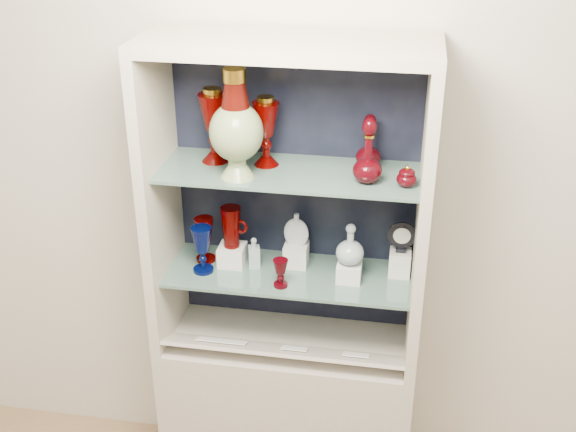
% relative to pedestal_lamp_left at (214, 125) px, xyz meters
% --- Properties ---
extents(wall_back, '(3.50, 0.02, 2.80)m').
position_rel_pedestal_lamp_left_xyz_m(wall_back, '(0.28, 0.16, -0.21)').
color(wall_back, silver).
rests_on(wall_back, ground).
extents(cabinet_base, '(1.00, 0.40, 0.75)m').
position_rel_pedestal_lamp_left_xyz_m(cabinet_base, '(0.28, -0.06, -1.23)').
color(cabinet_base, '#BEB4A1').
rests_on(cabinet_base, ground).
extents(cabinet_back_panel, '(0.98, 0.02, 1.15)m').
position_rel_pedestal_lamp_left_xyz_m(cabinet_back_panel, '(0.28, 0.13, -0.28)').
color(cabinet_back_panel, black).
rests_on(cabinet_back_panel, cabinet_base).
extents(cabinet_side_left, '(0.04, 0.40, 1.15)m').
position_rel_pedestal_lamp_left_xyz_m(cabinet_side_left, '(-0.20, -0.06, -0.28)').
color(cabinet_side_left, '#BEB4A1').
rests_on(cabinet_side_left, cabinet_base).
extents(cabinet_side_right, '(0.04, 0.40, 1.15)m').
position_rel_pedestal_lamp_left_xyz_m(cabinet_side_right, '(0.76, -0.06, -0.28)').
color(cabinet_side_right, '#BEB4A1').
rests_on(cabinet_side_right, cabinet_base).
extents(cabinet_top_cap, '(1.00, 0.40, 0.04)m').
position_rel_pedestal_lamp_left_xyz_m(cabinet_top_cap, '(0.28, -0.06, 0.31)').
color(cabinet_top_cap, '#BEB4A1').
rests_on(cabinet_top_cap, cabinet_side_left).
extents(shelf_lower, '(0.92, 0.34, 0.01)m').
position_rel_pedestal_lamp_left_xyz_m(shelf_lower, '(0.28, -0.04, -0.56)').
color(shelf_lower, slate).
rests_on(shelf_lower, cabinet_side_left).
extents(shelf_upper, '(0.92, 0.34, 0.01)m').
position_rel_pedestal_lamp_left_xyz_m(shelf_upper, '(0.28, -0.04, -0.14)').
color(shelf_upper, slate).
rests_on(shelf_upper, cabinet_side_left).
extents(label_ledge, '(0.92, 0.17, 0.09)m').
position_rel_pedestal_lamp_left_xyz_m(label_ledge, '(0.28, -0.17, -0.83)').
color(label_ledge, '#BEB4A1').
rests_on(label_ledge, cabinet_base).
extents(label_card_0, '(0.10, 0.06, 0.03)m').
position_rel_pedestal_lamp_left_xyz_m(label_card_0, '(-0.01, -0.17, -0.81)').
color(label_card_0, white).
rests_on(label_card_0, label_ledge).
extents(label_card_1, '(0.10, 0.06, 0.03)m').
position_rel_pedestal_lamp_left_xyz_m(label_card_1, '(0.33, -0.17, -0.81)').
color(label_card_1, white).
rests_on(label_card_1, label_ledge).
extents(label_card_2, '(0.10, 0.06, 0.03)m').
position_rel_pedestal_lamp_left_xyz_m(label_card_2, '(0.56, -0.17, -0.81)').
color(label_card_2, white).
rests_on(label_card_2, label_ledge).
extents(label_card_3, '(0.10, 0.06, 0.03)m').
position_rel_pedestal_lamp_left_xyz_m(label_card_3, '(0.09, -0.17, -0.81)').
color(label_card_3, white).
rests_on(label_card_3, label_ledge).
extents(pedestal_lamp_left, '(0.12, 0.12, 0.27)m').
position_rel_pedestal_lamp_left_xyz_m(pedestal_lamp_left, '(0.00, 0.00, 0.00)').
color(pedestal_lamp_left, '#490200').
rests_on(pedestal_lamp_left, shelf_upper).
extents(pedestal_lamp_right, '(0.10, 0.10, 0.25)m').
position_rel_pedestal_lamp_left_xyz_m(pedestal_lamp_right, '(0.19, -0.00, -0.01)').
color(pedestal_lamp_right, '#490200').
rests_on(pedestal_lamp_right, shelf_upper).
extents(enamel_urn, '(0.23, 0.23, 0.38)m').
position_rel_pedestal_lamp_left_xyz_m(enamel_urn, '(0.11, -0.13, 0.05)').
color(enamel_urn, '#103F26').
rests_on(enamel_urn, shelf_upper).
extents(ruby_decanter_a, '(0.13, 0.13, 0.26)m').
position_rel_pedestal_lamp_left_xyz_m(ruby_decanter_a, '(0.56, -0.10, -0.01)').
color(ruby_decanter_a, '#440309').
rests_on(ruby_decanter_a, shelf_upper).
extents(ruby_decanter_b, '(0.12, 0.12, 0.21)m').
position_rel_pedestal_lamp_left_xyz_m(ruby_decanter_b, '(0.55, 0.03, -0.03)').
color(ruby_decanter_b, '#440309').
rests_on(ruby_decanter_b, shelf_upper).
extents(lidded_bowl, '(0.08, 0.08, 0.08)m').
position_rel_pedestal_lamp_left_xyz_m(lidded_bowl, '(0.69, -0.11, -0.10)').
color(lidded_bowl, '#440309').
rests_on(lidded_bowl, shelf_upper).
extents(cobalt_goblet, '(0.09, 0.09, 0.19)m').
position_rel_pedestal_lamp_left_xyz_m(cobalt_goblet, '(-0.04, -0.09, -0.46)').
color(cobalt_goblet, '#010839').
rests_on(cobalt_goblet, shelf_lower).
extents(ruby_goblet_tall, '(0.08, 0.08, 0.18)m').
position_rel_pedestal_lamp_left_xyz_m(ruby_goblet_tall, '(-0.06, -0.01, -0.47)').
color(ruby_goblet_tall, '#490200').
rests_on(ruby_goblet_tall, shelf_lower).
extents(ruby_goblet_small, '(0.07, 0.07, 0.11)m').
position_rel_pedestal_lamp_left_xyz_m(ruby_goblet_small, '(0.27, -0.15, -0.50)').
color(ruby_goblet_small, '#440309').
rests_on(ruby_goblet_small, shelf_lower).
extents(riser_ruby_pitcher, '(0.10, 0.10, 0.08)m').
position_rel_pedestal_lamp_left_xyz_m(riser_ruby_pitcher, '(0.05, -0.02, -0.52)').
color(riser_ruby_pitcher, silver).
rests_on(riser_ruby_pitcher, shelf_lower).
extents(ruby_pitcher, '(0.13, 0.10, 0.16)m').
position_rel_pedestal_lamp_left_xyz_m(ruby_pitcher, '(0.05, -0.02, -0.40)').
color(ruby_pitcher, '#490200').
rests_on(ruby_pitcher, riser_ruby_pitcher).
extents(clear_square_bottle, '(0.05, 0.05, 0.13)m').
position_rel_pedestal_lamp_left_xyz_m(clear_square_bottle, '(0.14, -0.02, -0.49)').
color(clear_square_bottle, '#97ABB1').
rests_on(clear_square_bottle, shelf_lower).
extents(riser_flat_flask, '(0.09, 0.09, 0.09)m').
position_rel_pedestal_lamp_left_xyz_m(riser_flat_flask, '(0.30, 0.02, -0.51)').
color(riser_flat_flask, silver).
rests_on(riser_flat_flask, shelf_lower).
extents(flat_flask, '(0.10, 0.04, 0.13)m').
position_rel_pedestal_lamp_left_xyz_m(flat_flask, '(0.30, 0.02, -0.40)').
color(flat_flask, silver).
rests_on(flat_flask, riser_flat_flask).
extents(riser_clear_round_decanter, '(0.09, 0.09, 0.07)m').
position_rel_pedestal_lamp_left_xyz_m(riser_clear_round_decanter, '(0.51, -0.06, -0.52)').
color(riser_clear_round_decanter, silver).
rests_on(riser_clear_round_decanter, shelf_lower).
extents(clear_round_decanter, '(0.13, 0.13, 0.16)m').
position_rel_pedestal_lamp_left_xyz_m(clear_round_decanter, '(0.51, -0.06, -0.41)').
color(clear_round_decanter, '#97ABB1').
rests_on(clear_round_decanter, riser_clear_round_decanter).
extents(riser_cameo_medallion, '(0.08, 0.08, 0.10)m').
position_rel_pedestal_lamp_left_xyz_m(riser_cameo_medallion, '(0.69, 0.01, -0.51)').
color(riser_cameo_medallion, silver).
rests_on(riser_cameo_medallion, shelf_lower).
extents(cameo_medallion, '(0.11, 0.04, 0.13)m').
position_rel_pedestal_lamp_left_xyz_m(cameo_medallion, '(0.69, 0.01, -0.39)').
color(cameo_medallion, black).
rests_on(cameo_medallion, riser_cameo_medallion).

